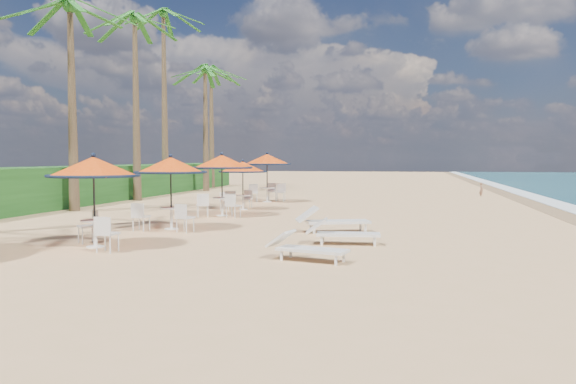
# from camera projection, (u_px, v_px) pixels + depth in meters

# --- Properties ---
(ground) EXTENTS (160.00, 160.00, 0.00)m
(ground) POSITION_uv_depth(u_px,v_px,m) (305.00, 252.00, 13.18)
(ground) COLOR tan
(ground) RESTS_ON ground
(wetsand_band) EXTENTS (1.40, 140.00, 0.02)m
(wetsand_band) POSITION_uv_depth(u_px,v_px,m) (571.00, 216.00, 21.18)
(wetsand_band) COLOR olive
(wetsand_band) RESTS_ON ground
(scrub_hedge) EXTENTS (3.00, 40.00, 1.80)m
(scrub_hedge) POSITION_uv_depth(u_px,v_px,m) (68.00, 185.00, 26.69)
(scrub_hedge) COLOR #194716
(scrub_hedge) RESTS_ON ground
(station_0) EXTENTS (2.24, 2.24, 2.33)m
(station_0) POSITION_uv_depth(u_px,v_px,m) (94.00, 175.00, 13.72)
(station_0) COLOR black
(station_0) RESTS_ON ground
(station_1) EXTENTS (2.23, 2.23, 2.33)m
(station_1) POSITION_uv_depth(u_px,v_px,m) (170.00, 172.00, 17.17)
(station_1) COLOR black
(station_1) RESTS_ON ground
(station_2) EXTENTS (2.32, 2.33, 2.42)m
(station_2) POSITION_uv_depth(u_px,v_px,m) (222.00, 169.00, 21.25)
(station_2) COLOR black
(station_2) RESTS_ON ground
(station_3) EXTENTS (2.05, 2.05, 2.14)m
(station_3) POSITION_uv_depth(u_px,v_px,m) (241.00, 173.00, 23.91)
(station_3) COLOR black
(station_3) RESTS_ON ground
(station_4) EXTENTS (2.41, 2.41, 2.51)m
(station_4) POSITION_uv_depth(u_px,v_px,m) (267.00, 165.00, 28.09)
(station_4) COLOR black
(station_4) RESTS_ON ground
(lounger_near) EXTENTS (1.85, 0.98, 0.64)m
(lounger_near) POSITION_uv_depth(u_px,v_px,m) (304.00, 247.00, 12.00)
(lounger_near) COLOR silver
(lounger_near) RESTS_ON ground
(lounger_mid) EXTENTS (1.92, 0.76, 0.67)m
(lounger_mid) POSITION_uv_depth(u_px,v_px,m) (341.00, 232.00, 14.27)
(lounger_mid) COLOR silver
(lounger_mid) RESTS_ON ground
(lounger_far) EXTENTS (2.28, 1.39, 0.78)m
(lounger_far) POSITION_uv_depth(u_px,v_px,m) (330.00, 220.00, 16.62)
(lounger_far) COLOR silver
(lounger_far) RESTS_ON ground
(palm_3) EXTENTS (5.00, 5.00, 8.68)m
(palm_3) POSITION_uv_depth(u_px,v_px,m) (70.00, 18.00, 22.94)
(palm_3) COLOR brown
(palm_3) RESTS_ON ground
(palm_4) EXTENTS (5.00, 5.00, 9.61)m
(palm_4) POSITION_uv_depth(u_px,v_px,m) (135.00, 29.00, 28.67)
(palm_4) COLOR brown
(palm_4) RESTS_ON ground
(palm_5) EXTENTS (5.00, 5.00, 11.35)m
(palm_5) POSITION_uv_depth(u_px,v_px,m) (163.00, 24.00, 34.42)
(palm_5) COLOR brown
(palm_5) RESTS_ON ground
(palm_6) EXTENTS (5.00, 5.00, 8.32)m
(palm_6) POSITION_uv_depth(u_px,v_px,m) (205.00, 77.00, 37.00)
(palm_6) COLOR brown
(palm_6) RESTS_ON ground
(palm_7) EXTENTS (5.00, 5.00, 9.01)m
(palm_7) POSITION_uv_depth(u_px,v_px,m) (211.00, 77.00, 41.62)
(palm_7) COLOR brown
(palm_7) RESTS_ON ground
(person) EXTENTS (0.26, 0.35, 0.86)m
(person) POSITION_uv_depth(u_px,v_px,m) (481.00, 189.00, 32.15)
(person) COLOR #94664B
(person) RESTS_ON ground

